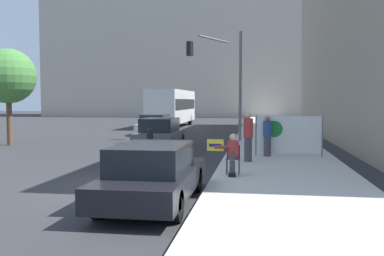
{
  "coord_description": "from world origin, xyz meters",
  "views": [
    {
      "loc": [
        3.64,
        -11.17,
        2.36
      ],
      "look_at": [
        1.15,
        5.07,
        1.31
      ],
      "focal_mm": 40.0,
      "sensor_mm": 36.0,
      "label": 1
    }
  ],
  "objects": [
    {
      "name": "jogger_on_sidewalk",
      "position": [
        3.32,
        4.34,
        1.08
      ],
      "size": [
        0.34,
        0.34,
        1.79
      ],
      "rotation": [
        0.0,
        0.0,
        3.79
      ],
      "color": "#424247",
      "rests_on": "sidewalk_curb"
    },
    {
      "name": "sidewalk_curb",
      "position": [
        4.51,
        15.0,
        0.08
      ],
      "size": [
        4.32,
        90.0,
        0.16
      ],
      "primitive_type": "cube",
      "color": "beige",
      "rests_on": "ground_plane"
    },
    {
      "name": "protest_banner",
      "position": [
        4.87,
        6.19,
        1.01
      ],
      "size": [
        2.65,
        0.06,
        1.6
      ],
      "color": "slate",
      "rests_on": "sidewalk_curb"
    },
    {
      "name": "parked_car_curbside",
      "position": [
        1.31,
        -1.79,
        0.7
      ],
      "size": [
        1.79,
        4.56,
        1.39
      ],
      "color": "black",
      "rests_on": "ground_plane"
    },
    {
      "name": "ground_plane",
      "position": [
        0.0,
        0.0,
        0.0
      ],
      "size": [
        160.0,
        160.0,
        0.0
      ],
      "primitive_type": "plane",
      "color": "#303033"
    },
    {
      "name": "motorcycle_on_road",
      "position": [
        -0.79,
        6.16,
        0.53
      ],
      "size": [
        0.28,
        2.08,
        1.23
      ],
      "color": "#565B60",
      "rests_on": "ground_plane"
    },
    {
      "name": "car_on_road_nearest",
      "position": [
        -1.15,
        9.55,
        0.74
      ],
      "size": [
        1.83,
        4.27,
        1.5
      ],
      "color": "#565B60",
      "rests_on": "ground_plane"
    },
    {
      "name": "seated_protester",
      "position": [
        2.91,
        1.54,
        0.82
      ],
      "size": [
        0.98,
        0.77,
        1.22
      ],
      "rotation": [
        0.0,
        0.0,
        0.03
      ],
      "color": "#474C56",
      "rests_on": "sidewalk_curb"
    },
    {
      "name": "traffic_light_pole",
      "position": [
        1.59,
        12.84,
        4.2
      ],
      "size": [
        3.28,
        3.04,
        5.95
      ],
      "color": "slate",
      "rests_on": "sidewalk_curb"
    },
    {
      "name": "pedestrian_behind",
      "position": [
        4.04,
        5.97,
        0.97
      ],
      "size": [
        0.34,
        0.34,
        1.6
      ],
      "rotation": [
        0.0,
        0.0,
        5.96
      ],
      "color": "#424247",
      "rests_on": "sidewalk_curb"
    },
    {
      "name": "city_bus_on_road",
      "position": [
        -3.98,
        26.77,
        1.89
      ],
      "size": [
        2.54,
        10.66,
        3.29
      ],
      "color": "silver",
      "rests_on": "ground_plane"
    },
    {
      "name": "street_tree_near_curb",
      "position": [
        -9.36,
        9.71,
        3.64
      ],
      "size": [
        2.89,
        2.89,
        5.11
      ],
      "color": "brown",
      "rests_on": "ground_plane"
    },
    {
      "name": "car_on_road_midblock",
      "position": [
        -3.37,
        17.77,
        0.71
      ],
      "size": [
        1.9,
        4.29,
        1.4
      ],
      "color": "silver",
      "rests_on": "ground_plane"
    }
  ]
}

